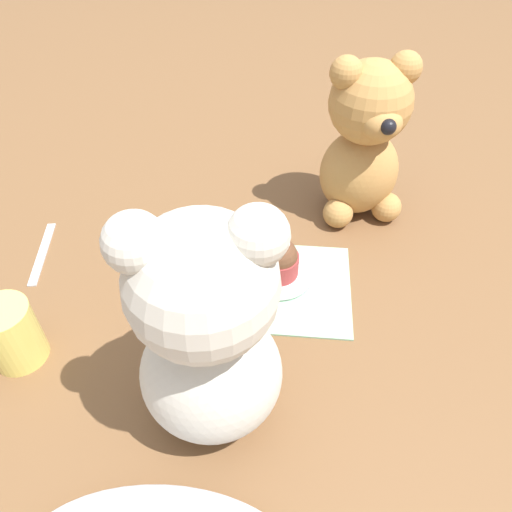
{
  "coord_description": "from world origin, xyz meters",
  "views": [
    {
      "loc": [
        -0.04,
        0.45,
        0.5
      ],
      "look_at": [
        0.0,
        0.0,
        0.06
      ],
      "focal_mm": 35.0,
      "sensor_mm": 36.0,
      "label": 1
    }
  ],
  "objects_px": {
    "juice_glass": "(11,334)",
    "saucer_plate": "(278,273)",
    "teddy_bear_cream": "(208,335)",
    "teaspoon": "(42,253)",
    "teddy_bear_tan": "(365,141)",
    "cupcake_near_cream_bear": "(185,284)",
    "cupcake_near_tan_bear": "(278,259)"
  },
  "relations": [
    {
      "from": "juice_glass",
      "to": "teaspoon",
      "type": "xyz_separation_m",
      "value": [
        0.04,
        -0.17,
        -0.04
      ]
    },
    {
      "from": "cupcake_near_tan_bear",
      "to": "juice_glass",
      "type": "relative_size",
      "value": 0.88
    },
    {
      "from": "cupcake_near_tan_bear",
      "to": "juice_glass",
      "type": "xyz_separation_m",
      "value": [
        0.3,
        0.15,
        0.0
      ]
    },
    {
      "from": "cupcake_near_cream_bear",
      "to": "juice_glass",
      "type": "distance_m",
      "value": 0.21
    },
    {
      "from": "teddy_bear_cream",
      "to": "saucer_plate",
      "type": "height_order",
      "value": "teddy_bear_cream"
    },
    {
      "from": "cupcake_near_cream_bear",
      "to": "saucer_plate",
      "type": "bearing_deg",
      "value": -154.9
    },
    {
      "from": "teddy_bear_tan",
      "to": "cupcake_near_tan_bear",
      "type": "bearing_deg",
      "value": -140.1
    },
    {
      "from": "teddy_bear_tan",
      "to": "teaspoon",
      "type": "relative_size",
      "value": 1.92
    },
    {
      "from": "cupcake_near_cream_bear",
      "to": "juice_glass",
      "type": "relative_size",
      "value": 0.85
    },
    {
      "from": "saucer_plate",
      "to": "teaspoon",
      "type": "height_order",
      "value": "saucer_plate"
    },
    {
      "from": "teddy_bear_cream",
      "to": "teaspoon",
      "type": "xyz_separation_m",
      "value": [
        0.29,
        -0.22,
        -0.13
      ]
    },
    {
      "from": "teddy_bear_tan",
      "to": "saucer_plate",
      "type": "xyz_separation_m",
      "value": [
        0.11,
        0.16,
        -0.11
      ]
    },
    {
      "from": "cupcake_near_cream_bear",
      "to": "teaspoon",
      "type": "bearing_deg",
      "value": -17.47
    },
    {
      "from": "teddy_bear_cream",
      "to": "cupcake_near_tan_bear",
      "type": "bearing_deg",
      "value": -115.2
    },
    {
      "from": "teddy_bear_cream",
      "to": "cupcake_near_cream_bear",
      "type": "distance_m",
      "value": 0.19
    },
    {
      "from": "teddy_bear_cream",
      "to": "juice_glass",
      "type": "distance_m",
      "value": 0.26
    },
    {
      "from": "cupcake_near_cream_bear",
      "to": "teaspoon",
      "type": "height_order",
      "value": "cupcake_near_cream_bear"
    },
    {
      "from": "teddy_bear_tan",
      "to": "saucer_plate",
      "type": "bearing_deg",
      "value": -140.1
    },
    {
      "from": "saucer_plate",
      "to": "juice_glass",
      "type": "xyz_separation_m",
      "value": [
        0.3,
        0.15,
        0.03
      ]
    },
    {
      "from": "teddy_bear_tan",
      "to": "juice_glass",
      "type": "bearing_deg",
      "value": -157.81
    },
    {
      "from": "saucer_plate",
      "to": "teaspoon",
      "type": "xyz_separation_m",
      "value": [
        0.34,
        -0.02,
        -0.01
      ]
    },
    {
      "from": "teddy_bear_cream",
      "to": "teddy_bear_tan",
      "type": "bearing_deg",
      "value": -124.56
    },
    {
      "from": "cupcake_near_tan_bear",
      "to": "teaspoon",
      "type": "height_order",
      "value": "cupcake_near_tan_bear"
    },
    {
      "from": "cupcake_near_cream_bear",
      "to": "teaspoon",
      "type": "xyz_separation_m",
      "value": [
        0.23,
        -0.07,
        -0.03
      ]
    },
    {
      "from": "teddy_bear_tan",
      "to": "cupcake_near_cream_bear",
      "type": "xyz_separation_m",
      "value": [
        0.23,
        0.22,
        -0.09
      ]
    },
    {
      "from": "cupcake_near_tan_bear",
      "to": "teaspoon",
      "type": "relative_size",
      "value": 0.56
    },
    {
      "from": "teddy_bear_tan",
      "to": "juice_glass",
      "type": "height_order",
      "value": "teddy_bear_tan"
    },
    {
      "from": "teddy_bear_cream",
      "to": "juice_glass",
      "type": "bearing_deg",
      "value": -22.2
    },
    {
      "from": "juice_glass",
      "to": "teaspoon",
      "type": "distance_m",
      "value": 0.18
    },
    {
      "from": "juice_glass",
      "to": "saucer_plate",
      "type": "bearing_deg",
      "value": -152.63
    },
    {
      "from": "teaspoon",
      "to": "saucer_plate",
      "type": "bearing_deg",
      "value": -102.52
    },
    {
      "from": "cupcake_near_tan_bear",
      "to": "teaspoon",
      "type": "distance_m",
      "value": 0.34
    }
  ]
}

